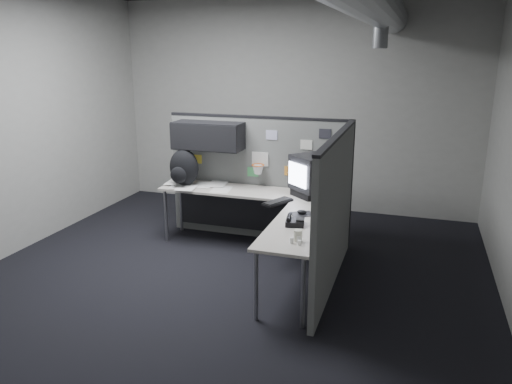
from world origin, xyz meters
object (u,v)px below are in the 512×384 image
(desk, at_px, (262,208))
(phone, at_px, (295,221))
(backpack, at_px, (184,168))
(keyboard, at_px, (278,202))
(monitor, at_px, (313,175))

(desk, distance_m, phone, 1.01)
(backpack, bearing_deg, keyboard, 6.19)
(monitor, height_order, backpack, monitor)
(keyboard, height_order, backpack, backpack)
(backpack, bearing_deg, desk, 9.72)
(desk, relative_size, keyboard, 5.46)
(monitor, relative_size, backpack, 1.28)
(desk, bearing_deg, monitor, 27.71)
(desk, xyz_separation_m, phone, (0.60, -0.80, 0.15))
(desk, relative_size, backpack, 4.82)
(monitor, bearing_deg, desk, -156.47)
(keyboard, bearing_deg, phone, -79.69)
(desk, height_order, phone, phone)
(monitor, distance_m, keyboard, 0.59)
(keyboard, distance_m, backpack, 1.44)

